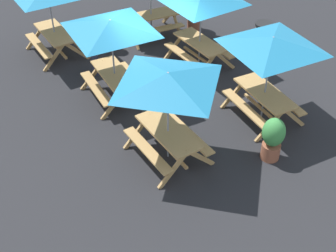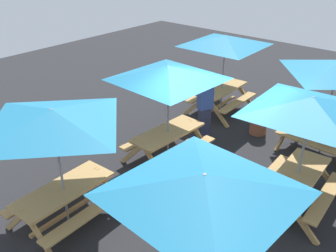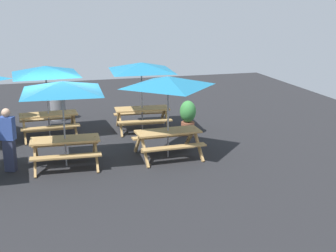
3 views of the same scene
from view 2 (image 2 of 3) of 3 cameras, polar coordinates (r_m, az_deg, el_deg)
ground_plane at (r=8.25m, az=6.43°, el=-8.11°), size 24.00×24.00×0.00m
picnic_table_0 at (r=6.29m, az=-16.99°, el=-0.08°), size 2.08×2.08×2.34m
picnic_table_1 at (r=7.98m, az=0.00°, el=6.97°), size 2.83×2.83×2.34m
picnic_table_2 at (r=4.51m, az=5.44°, el=-10.55°), size 2.82×2.82×2.34m
picnic_table_3 at (r=6.91m, az=20.82°, el=1.79°), size 2.82×2.82×2.34m
picnic_table_4 at (r=10.70m, az=8.65°, el=11.92°), size 2.83×2.83×2.34m
picnic_table_5 at (r=9.12m, az=24.22°, el=7.16°), size 2.16×2.16×2.34m
potted_plant_0 at (r=10.08m, az=13.77°, el=1.63°), size 0.46×0.46×1.05m
person_standing at (r=9.43m, az=5.65°, el=2.88°), size 0.42×0.34×1.67m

